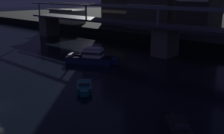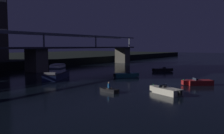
% 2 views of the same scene
% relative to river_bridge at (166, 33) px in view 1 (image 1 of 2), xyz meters
% --- Properties ---
extents(river_bridge, '(83.94, 6.40, 9.38)m').
position_rel_river_bridge_xyz_m(river_bridge, '(0.00, 0.00, 0.00)').
color(river_bridge, '#605B51').
rests_on(river_bridge, ground).
extents(waterfront_pavilion, '(12.40, 7.40, 4.70)m').
position_rel_river_bridge_xyz_m(waterfront_pavilion, '(-46.00, 11.91, 0.01)').
color(waterfront_pavilion, '#B2AD9E').
rests_on(waterfront_pavilion, far_riverbank).
extents(cabin_cruiser_near_left, '(9.04, 6.15, 2.79)m').
position_rel_river_bridge_xyz_m(cabin_cruiser_near_left, '(-6.00, -13.78, -3.37)').
color(cabin_cruiser_near_left, '#19234C').
rests_on(cabin_cruiser_near_left, ground).
extents(speedboat_near_right, '(4.55, 4.20, 1.16)m').
position_rel_river_bridge_xyz_m(speedboat_near_right, '(3.24, -23.50, -4.01)').
color(speedboat_near_right, '#196066').
rests_on(speedboat_near_right, ground).
extents(speedboat_mid_left, '(4.37, 4.40, 1.16)m').
position_rel_river_bridge_xyz_m(speedboat_mid_left, '(17.46, -25.14, -4.01)').
color(speedboat_mid_left, black).
rests_on(speedboat_mid_left, ground).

